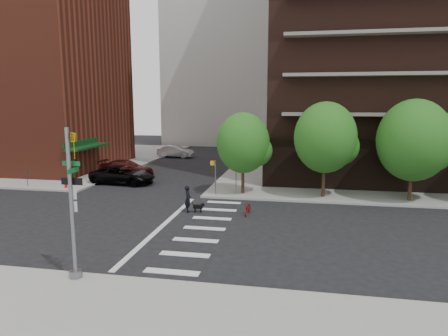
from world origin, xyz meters
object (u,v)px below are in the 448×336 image
(fire_hydrant, at_px, (66,183))
(scooter, at_px, (248,208))
(traffic_signal, at_px, (73,216))
(parked_car_maroon, at_px, (127,168))
(parked_car_black, at_px, (123,175))
(parked_car_silver, at_px, (176,151))
(dog_walker, at_px, (188,199))

(fire_hydrant, relative_size, scooter, 0.48)
(traffic_signal, distance_m, parked_car_maroon, 23.43)
(traffic_signal, height_order, fire_hydrant, traffic_signal)
(parked_car_black, height_order, parked_car_silver, parked_car_black)
(fire_hydrant, relative_size, parked_car_silver, 0.16)
(fire_hydrant, distance_m, scooter, 16.20)
(parked_car_black, height_order, parked_car_maroon, parked_car_black)
(traffic_signal, relative_size, parked_car_maroon, 1.15)
(fire_hydrant, relative_size, parked_car_maroon, 0.14)
(parked_car_maroon, bearing_deg, traffic_signal, -162.28)
(parked_car_maroon, height_order, scooter, parked_car_maroon)
(fire_hydrant, distance_m, dog_walker, 12.59)
(scooter, bearing_deg, parked_car_maroon, 143.88)
(parked_car_silver, bearing_deg, parked_car_maroon, -177.74)
(traffic_signal, distance_m, parked_car_black, 19.58)
(parked_car_black, bearing_deg, traffic_signal, -156.15)
(traffic_signal, relative_size, parked_car_black, 1.06)
(scooter, bearing_deg, parked_car_silver, 121.20)
(fire_hydrant, xyz_separation_m, parked_car_black, (3.58, 3.09, 0.23))
(fire_hydrant, bearing_deg, scooter, -16.23)
(parked_car_black, bearing_deg, dog_walker, -129.44)
(fire_hydrant, height_order, parked_car_maroon, parked_car_maroon)
(traffic_signal, distance_m, dog_walker, 10.86)
(fire_hydrant, relative_size, dog_walker, 0.41)
(fire_hydrant, bearing_deg, parked_car_black, 40.80)
(parked_car_black, distance_m, parked_car_maroon, 3.87)
(parked_car_silver, xyz_separation_m, scooter, (12.54, -24.67, -0.37))
(parked_car_maroon, xyz_separation_m, scooter, (13.26, -11.27, -0.36))
(parked_car_maroon, distance_m, parked_car_silver, 13.41)
(parked_car_silver, bearing_deg, dog_walker, -155.48)
(scooter, xyz_separation_m, dog_walker, (-3.89, -0.18, 0.48))
(parked_car_silver, height_order, dog_walker, dog_walker)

